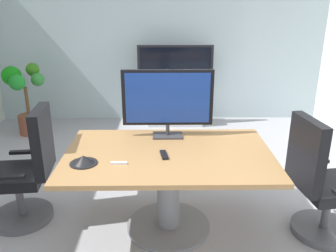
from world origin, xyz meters
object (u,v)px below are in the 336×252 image
Objects in this scene: wall_display_unit at (175,98)px; remote_control at (164,155)px; office_chair_left at (27,176)px; office_chair_right at (320,189)px; tv_monitor at (168,100)px; conference_table at (168,174)px; potted_plant at (24,96)px; conference_phone at (83,160)px.

wall_display_unit is 7.71× the size of remote_control.
office_chair_left is 2.60m from office_chair_right.
office_chair_right reaches higher than remote_control.
tv_monitor reaches higher than remote_control.
tv_monitor is at bearing 76.39° from remote_control.
tv_monitor is 0.57m from remote_control.
tv_monitor reaches higher than conference_table.
tv_monitor reaches higher than potted_plant.
remote_control is at bearing 12.20° from conference_phone.
office_chair_left is 3.05m from wall_display_unit.
potted_plant is at bearing 45.68° from office_chair_right.
potted_plant reaches higher than remote_control.
conference_table is 1.66× the size of potted_plant.
conference_phone is at bearing 54.50° from office_chair_left.
potted_plant is (-0.86, 2.30, 0.14)m from office_chair_left.
wall_display_unit is 5.95× the size of conference_phone.
wall_display_unit is 3.17m from conference_phone.
conference_phone is at bearing -60.94° from potted_plant.
wall_display_unit is at bearing 86.92° from conference_table.
office_chair_left reaches higher than remote_control.
remote_control is (1.25, -0.22, 0.30)m from office_chair_left.
office_chair_left is at bearing 149.84° from conference_phone.
conference_phone is (-0.67, -0.59, -0.33)m from tv_monitor.
office_chair_right is (2.58, -0.27, 0.00)m from office_chair_left.
conference_phone is (1.48, -2.65, 0.18)m from potted_plant.
conference_phone is (-0.83, -3.05, 0.34)m from wall_display_unit.
conference_table is at bearing 77.28° from office_chair_right.
conference_table is 1.62× the size of office_chair_right.
office_chair_right is 6.41× the size of remote_control.
tv_monitor is 3.82× the size of conference_phone.
office_chair_right is at bearing 78.69° from office_chair_left.
conference_phone reaches higher than remote_control.
potted_plant reaches higher than conference_table.
wall_display_unit is at bearing 77.26° from remote_control.
conference_table is at bearing 16.72° from conference_phone.
wall_display_unit reaches higher than conference_phone.
office_chair_right is 1.53m from tv_monitor.
wall_display_unit is at bearing 13.45° from office_chair_right.
conference_table is at bearing -89.79° from tv_monitor.
conference_table is 1.30m from office_chair_right.
conference_phone is at bearing -138.81° from tv_monitor.
tv_monitor is at bearing 90.21° from conference_table.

